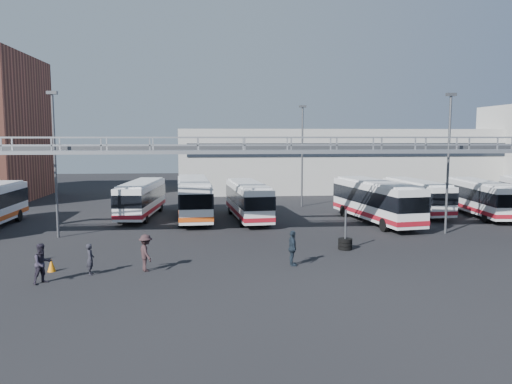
{
  "coord_description": "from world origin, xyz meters",
  "views": [
    {
      "loc": [
        -5.14,
        -27.82,
        7.12
      ],
      "look_at": [
        -2.12,
        6.0,
        3.32
      ],
      "focal_mm": 35.0,
      "sensor_mm": 36.0,
      "label": 1
    }
  ],
  "objects": [
    {
      "name": "ground",
      "position": [
        0.0,
        0.0,
        0.0
      ],
      "size": [
        140.0,
        140.0,
        0.0
      ],
      "primitive_type": "plane",
      "color": "black",
      "rests_on": "ground"
    },
    {
      "name": "gantry",
      "position": [
        0.0,
        5.87,
        5.51
      ],
      "size": [
        51.4,
        5.15,
        7.1
      ],
      "color": "#999CA2",
      "rests_on": "ground"
    },
    {
      "name": "warehouse",
      "position": [
        12.0,
        38.0,
        4.0
      ],
      "size": [
        42.0,
        14.0,
        8.0
      ],
      "primitive_type": "cube",
      "color": "#9E9E99",
      "rests_on": "ground"
    },
    {
      "name": "light_pole_left",
      "position": [
        -16.0,
        8.0,
        5.73
      ],
      "size": [
        0.7,
        0.35,
        10.21
      ],
      "color": "#4C4F54",
      "rests_on": "ground"
    },
    {
      "name": "light_pole_mid",
      "position": [
        12.0,
        7.0,
        5.73
      ],
      "size": [
        0.7,
        0.35,
        10.21
      ],
      "color": "#4C4F54",
      "rests_on": "ground"
    },
    {
      "name": "light_pole_back",
      "position": [
        4.0,
        22.0,
        5.73
      ],
      "size": [
        0.7,
        0.35,
        10.21
      ],
      "color": "#4C4F54",
      "rests_on": "ground"
    },
    {
      "name": "bus_2",
      "position": [
        -11.35,
        16.59,
        1.74
      ],
      "size": [
        3.27,
        10.55,
        3.15
      ],
      "rotation": [
        0.0,
        0.0,
        -0.08
      ],
      "color": "silver",
      "rests_on": "ground"
    },
    {
      "name": "bus_3",
      "position": [
        -6.71,
        15.08,
        1.93
      ],
      "size": [
        3.43,
        11.65,
        3.49
      ],
      "rotation": [
        0.0,
        0.0,
        0.07
      ],
      "color": "silver",
      "rests_on": "ground"
    },
    {
      "name": "bus_4",
      "position": [
        -2.05,
        14.37,
        1.78
      ],
      "size": [
        3.47,
        10.76,
        3.21
      ],
      "rotation": [
        0.0,
        0.0,
        0.1
      ],
      "color": "silver",
      "rests_on": "ground"
    },
    {
      "name": "bus_6",
      "position": [
        8.31,
        11.81,
        1.93
      ],
      "size": [
        4.43,
        11.76,
        3.49
      ],
      "rotation": [
        0.0,
        0.0,
        0.16
      ],
      "color": "silver",
      "rests_on": "ground"
    },
    {
      "name": "bus_7",
      "position": [
        13.66,
        16.3,
        1.7
      ],
      "size": [
        3.02,
        10.27,
        3.08
      ],
      "rotation": [
        0.0,
        0.0,
        0.07
      ],
      "color": "silver",
      "rests_on": "ground"
    },
    {
      "name": "bus_8",
      "position": [
        18.74,
        14.28,
        1.76
      ],
      "size": [
        3.22,
        10.63,
        3.18
      ],
      "rotation": [
        0.0,
        0.0,
        -0.08
      ],
      "color": "silver",
      "rests_on": "ground"
    },
    {
      "name": "pedestrian_a",
      "position": [
        -11.43,
        -1.99,
        0.82
      ],
      "size": [
        0.52,
        0.67,
        1.63
      ],
      "primitive_type": "imported",
      "rotation": [
        0.0,
        0.0,
        1.8
      ],
      "color": "#212029",
      "rests_on": "ground"
    },
    {
      "name": "pedestrian_b",
      "position": [
        -13.37,
        -3.36,
        0.99
      ],
      "size": [
        1.2,
        1.21,
        1.97
      ],
      "primitive_type": "imported",
      "rotation": [
        0.0,
        0.0,
        0.81
      ],
      "color": "#282330",
      "rests_on": "ground"
    },
    {
      "name": "pedestrian_c",
      "position": [
        -8.65,
        -1.54,
        0.99
      ],
      "size": [
        1.18,
        1.46,
        1.97
      ],
      "primitive_type": "imported",
      "rotation": [
        0.0,
        0.0,
        1.98
      ],
      "color": "#2F1F21",
      "rests_on": "ground"
    },
    {
      "name": "pedestrian_d",
      "position": [
        -0.73,
        -1.13,
        0.99
      ],
      "size": [
        0.53,
        1.17,
        1.97
      ],
      "primitive_type": "imported",
      "rotation": [
        0.0,
        0.0,
        1.61
      ],
      "color": "#1B2632",
      "rests_on": "ground"
    },
    {
      "name": "cone_left",
      "position": [
        -13.63,
        -1.2,
        0.34
      ],
      "size": [
        0.46,
        0.46,
        0.68
      ],
      "primitive_type": "cone",
      "rotation": [
        0.0,
        0.0,
        0.08
      ],
      "color": "orange",
      "rests_on": "ground"
    },
    {
      "name": "cone_right",
      "position": [
        -15.08,
        1.46,
        0.32
      ],
      "size": [
        0.49,
        0.49,
        0.64
      ],
      "primitive_type": "cone",
      "rotation": [
        0.0,
        0.0,
        0.25
      ],
      "color": "orange",
      "rests_on": "ground"
    },
    {
      "name": "tire_stack",
      "position": [
        3.23,
        2.5,
        0.43
      ],
      "size": [
        0.89,
        0.89,
        2.53
      ],
      "color": "black",
      "rests_on": "ground"
    }
  ]
}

